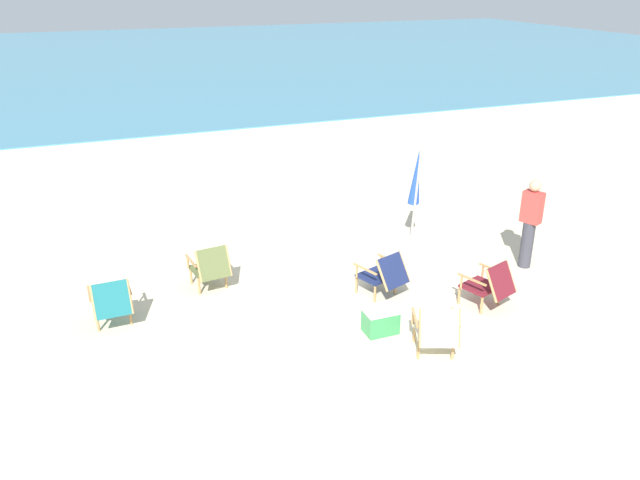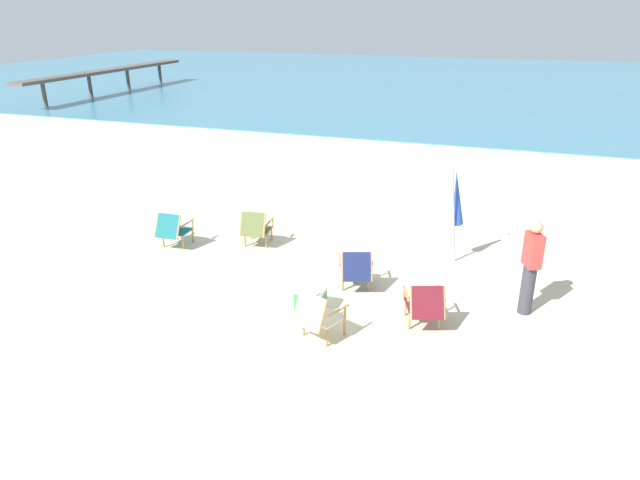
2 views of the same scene
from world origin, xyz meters
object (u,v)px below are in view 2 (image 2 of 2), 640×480
(beach_chair_back_left, at_px, (173,229))
(beach_chair_far_center, at_px, (318,315))
(beach_chair_front_left, at_px, (256,227))
(beach_chair_front_right, at_px, (425,304))
(cooler_box, at_px, (310,299))
(umbrella_furled_blue, at_px, (457,199))
(beach_chair_back_right, at_px, (356,268))
(person_near_chairs, at_px, (531,267))

(beach_chair_back_left, distance_m, beach_chair_far_center, 4.75)
(beach_chair_front_left, bearing_deg, beach_chair_back_left, -158.74)
(beach_chair_far_center, bearing_deg, beach_chair_front_right, 30.50)
(beach_chair_back_left, bearing_deg, cooler_box, -23.62)
(beach_chair_front_right, relative_size, umbrella_furled_blue, 0.43)
(beach_chair_back_left, distance_m, beach_chair_back_right, 4.22)
(umbrella_furled_blue, xyz_separation_m, cooler_box, (-2.02, -2.67, -1.16))
(beach_chair_back_left, relative_size, cooler_box, 1.62)
(beach_chair_front_left, height_order, umbrella_furled_blue, umbrella_furled_blue)
(beach_chair_front_left, bearing_deg, person_near_chairs, -12.06)
(beach_chair_back_left, xyz_separation_m, beach_chair_far_center, (4.07, -2.44, 0.00))
(beach_chair_front_right, relative_size, beach_chair_back_right, 0.97)
(beach_chair_back_left, bearing_deg, beach_chair_front_right, -15.78)
(beach_chair_back_left, height_order, cooler_box, beach_chair_back_left)
(beach_chair_front_left, height_order, beach_chair_front_right, beach_chair_front_left)
(beach_chair_back_right, bearing_deg, beach_chair_far_center, -93.24)
(person_near_chairs, bearing_deg, beach_chair_back_right, -177.91)
(beach_chair_front_left, relative_size, beach_chair_back_right, 0.89)
(beach_chair_far_center, distance_m, person_near_chairs, 3.58)
(beach_chair_front_right, height_order, umbrella_furled_blue, umbrella_furled_blue)
(beach_chair_back_left, xyz_separation_m, umbrella_furled_blue, (5.67, 1.07, 0.93))
(beach_chair_front_left, relative_size, umbrella_furled_blue, 0.39)
(beach_chair_front_right, xyz_separation_m, umbrella_furled_blue, (0.12, 2.64, 0.93))
(beach_chair_back_left, relative_size, beach_chair_far_center, 0.92)
(beach_chair_front_left, xyz_separation_m, beach_chair_front_right, (3.94, -2.20, -0.00))
(beach_chair_front_left, height_order, beach_chair_back_right, beach_chair_front_left)
(beach_chair_front_left, height_order, person_near_chairs, person_near_chairs)
(beach_chair_front_left, xyz_separation_m, beach_chair_back_left, (-1.62, -0.63, -0.00))
(beach_chair_back_right, bearing_deg, beach_chair_front_right, -33.88)
(person_near_chairs, bearing_deg, cooler_box, -162.78)
(beach_chair_front_left, distance_m, cooler_box, 3.03)
(beach_chair_front_right, distance_m, beach_chair_back_right, 1.66)
(beach_chair_front_left, bearing_deg, cooler_box, -47.57)
(cooler_box, bearing_deg, umbrella_furled_blue, 52.89)
(beach_chair_back_left, bearing_deg, beach_chair_back_right, -8.75)
(person_near_chairs, bearing_deg, beach_chair_front_right, -145.82)
(beach_chair_back_right, xyz_separation_m, person_near_chairs, (2.90, 0.11, 0.42))
(umbrella_furled_blue, bearing_deg, person_near_chairs, -48.86)
(beach_chair_front_left, xyz_separation_m, beach_chair_back_right, (2.56, -1.27, -0.01))
(beach_chair_back_left, distance_m, umbrella_furled_blue, 5.85)
(beach_chair_front_right, bearing_deg, person_near_chairs, 34.18)
(beach_chair_far_center, distance_m, umbrella_furled_blue, 3.97)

